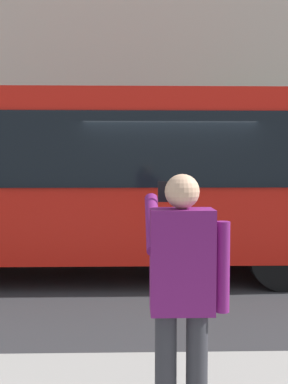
% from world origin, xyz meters
% --- Properties ---
extents(ground_plane, '(60.00, 60.00, 0.00)m').
position_xyz_m(ground_plane, '(0.00, 0.00, 0.00)').
color(ground_plane, '#2B2B2D').
extents(building_facade_far, '(28.00, 1.55, 12.00)m').
position_xyz_m(building_facade_far, '(-0.02, -6.80, 5.99)').
color(building_facade_far, beige).
rests_on(building_facade_far, ground_plane).
extents(red_bus, '(9.05, 2.54, 3.08)m').
position_xyz_m(red_bus, '(1.33, -0.25, 1.68)').
color(red_bus, red).
rests_on(red_bus, ground_plane).
extents(pedestrian_photographer, '(0.53, 0.52, 1.70)m').
position_xyz_m(pedestrian_photographer, '(0.23, 4.85, 1.14)').
color(pedestrian_photographer, '#2D2D33').
rests_on(pedestrian_photographer, sidewalk_curb).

